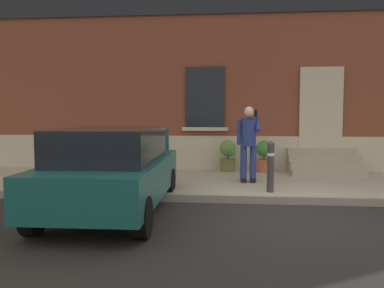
% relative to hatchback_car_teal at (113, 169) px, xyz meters
% --- Properties ---
extents(ground_plane, '(80.00, 80.00, 0.00)m').
position_rel_hatchback_car_teal_xyz_m(ground_plane, '(2.95, 0.08, -0.79)').
color(ground_plane, '#232326').
extents(sidewalk, '(24.00, 3.60, 0.15)m').
position_rel_hatchback_car_teal_xyz_m(sidewalk, '(2.95, 2.88, -0.71)').
color(sidewalk, '#99968E').
rests_on(sidewalk, ground).
extents(curb_edge, '(24.00, 0.12, 0.15)m').
position_rel_hatchback_car_teal_xyz_m(curb_edge, '(2.95, 1.02, -0.71)').
color(curb_edge, gray).
rests_on(curb_edge, ground).
extents(building_facade, '(24.00, 1.52, 7.50)m').
position_rel_hatchback_car_teal_xyz_m(building_facade, '(2.95, 5.36, 2.94)').
color(building_facade, brown).
rests_on(building_facade, ground).
extents(entrance_stoop, '(1.84, 1.28, 0.64)m').
position_rel_hatchback_car_teal_xyz_m(entrance_stoop, '(4.50, 4.20, -0.40)').
color(entrance_stoop, '#9E998E').
rests_on(entrance_stoop, sidewalk).
extents(hatchback_car_teal, '(1.86, 4.10, 1.50)m').
position_rel_hatchback_car_teal_xyz_m(hatchback_car_teal, '(0.00, 0.00, 0.00)').
color(hatchback_car_teal, '#165156').
rests_on(hatchback_car_teal, ground).
extents(bollard_near_person, '(0.15, 0.15, 1.04)m').
position_rel_hatchback_car_teal_xyz_m(bollard_near_person, '(2.85, 1.43, -0.08)').
color(bollard_near_person, '#333338').
rests_on(bollard_near_person, sidewalk).
extents(person_on_phone, '(0.51, 0.47, 1.75)m').
position_rel_hatchback_car_teal_xyz_m(person_on_phone, '(2.44, 2.49, 0.36)').
color(person_on_phone, navy).
rests_on(person_on_phone, sidewalk).
extents(planter_charcoal, '(0.44, 0.44, 0.86)m').
position_rel_hatchback_car_teal_xyz_m(planter_charcoal, '(-2.85, 4.23, -0.18)').
color(planter_charcoal, '#2D2D30').
rests_on(planter_charcoal, sidewalk).
extents(planter_cream, '(0.44, 0.44, 0.86)m').
position_rel_hatchback_car_teal_xyz_m(planter_cream, '(-0.44, 3.88, -0.18)').
color(planter_cream, beige).
rests_on(planter_cream, sidewalk).
extents(planter_olive, '(0.44, 0.44, 0.86)m').
position_rel_hatchback_car_teal_xyz_m(planter_olive, '(1.96, 4.27, -0.18)').
color(planter_olive, '#606B38').
rests_on(planter_olive, sidewalk).
extents(planter_terracotta, '(0.44, 0.44, 0.86)m').
position_rel_hatchback_car_teal_xyz_m(planter_terracotta, '(2.95, 4.24, -0.18)').
color(planter_terracotta, '#B25B38').
rests_on(planter_terracotta, sidewalk).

